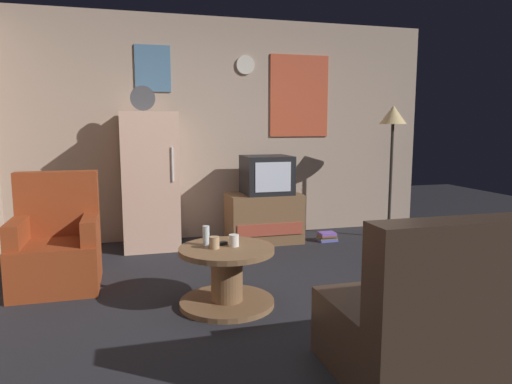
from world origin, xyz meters
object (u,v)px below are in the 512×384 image
object	(u,v)px
wine_glass	(206,236)
fridge	(150,180)
mug_ceramic_white	(234,240)
coffee_table	(227,276)
armchair	(57,247)
crt_tv	(267,175)
couch	(487,315)
book_stack	(327,237)
remote_control	(218,244)
tv_stand	(264,218)
standing_lamp	(393,125)
mug_ceramic_tan	(214,243)

from	to	relation	value
wine_glass	fridge	bearing A→B (deg)	100.05
wine_glass	mug_ceramic_white	world-z (taller)	wine_glass
coffee_table	armchair	distance (m)	1.53
wine_glass	crt_tv	bearing A→B (deg)	59.76
couch	book_stack	xyz separation A→B (m)	(0.36, 2.95, -0.26)
fridge	crt_tv	xyz separation A→B (m)	(1.32, -0.10, 0.03)
crt_tv	armchair	world-z (taller)	crt_tv
remote_control	couch	size ratio (longest dim) A/B	0.09
tv_stand	book_stack	size ratio (longest dim) A/B	3.88
wine_glass	armchair	bearing A→B (deg)	148.36
tv_stand	coffee_table	size ratio (longest dim) A/B	1.17
standing_lamp	wine_glass	distance (m)	3.03
wine_glass	book_stack	xyz separation A→B (m)	(1.69, 1.54, -0.48)
mug_ceramic_white	couch	xyz separation A→B (m)	(1.14, -1.32, -0.18)
mug_ceramic_white	mug_ceramic_tan	world-z (taller)	same
mug_ceramic_white	mug_ceramic_tan	bearing A→B (deg)	-170.58
mug_ceramic_white	armchair	xyz separation A→B (m)	(-1.35, 0.80, -0.16)
fridge	mug_ceramic_white	xyz separation A→B (m)	(0.52, -1.90, -0.26)
coffee_table	couch	bearing A→B (deg)	-47.59
standing_lamp	coffee_table	distance (m)	3.07
mug_ceramic_white	couch	distance (m)	1.75
tv_stand	armchair	xyz separation A→B (m)	(-2.12, -1.00, 0.05)
couch	armchair	bearing A→B (deg)	139.52
fridge	book_stack	bearing A→B (deg)	-7.68
mug_ceramic_white	standing_lamp	bearing A→B (deg)	34.82
couch	coffee_table	bearing A→B (deg)	132.41
coffee_table	armchair	world-z (taller)	armchair
tv_stand	couch	world-z (taller)	couch
coffee_table	mug_ceramic_tan	bearing A→B (deg)	-173.00
book_stack	standing_lamp	bearing A→B (deg)	-2.05
mug_ceramic_white	fridge	bearing A→B (deg)	105.23
fridge	couch	world-z (taller)	fridge
standing_lamp	fridge	bearing A→B (deg)	173.91
standing_lamp	mug_ceramic_tan	world-z (taller)	standing_lamp
mug_ceramic_tan	crt_tv	bearing A→B (deg)	62.35
fridge	tv_stand	bearing A→B (deg)	-4.45
mug_ceramic_white	book_stack	bearing A→B (deg)	47.36
tv_stand	coffee_table	bearing A→B (deg)	-114.48
wine_glass	remote_control	distance (m)	0.11
wine_glass	mug_ceramic_white	bearing A→B (deg)	-24.25
fridge	mug_ceramic_white	world-z (taller)	fridge
crt_tv	armchair	size ratio (longest dim) A/B	0.56
crt_tv	coffee_table	xyz separation A→B (m)	(-0.86, -1.81, -0.56)
tv_stand	standing_lamp	size ratio (longest dim) A/B	0.53
tv_stand	mug_ceramic_white	xyz separation A→B (m)	(-0.77, -1.80, 0.21)
wine_glass	mug_ceramic_tan	size ratio (longest dim) A/B	1.67
standing_lamp	armchair	bearing A→B (deg)	-167.66
mug_ceramic_tan	coffee_table	bearing A→B (deg)	7.00
tv_stand	standing_lamp	bearing A→B (deg)	-7.46
wine_glass	couch	world-z (taller)	couch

